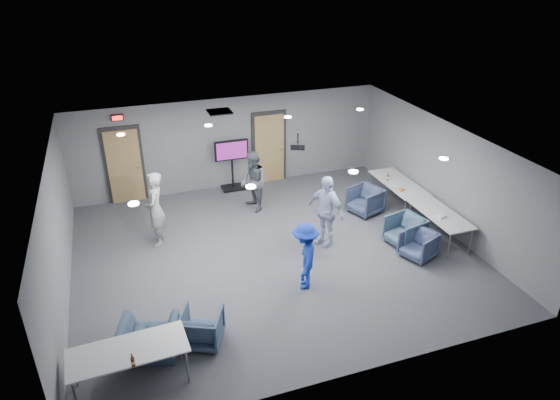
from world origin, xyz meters
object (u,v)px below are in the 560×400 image
object	(u,v)px
person_a	(155,209)
chair_right_a	(365,200)
tv_stand	(232,162)
projector	(298,145)
chair_right_c	(418,245)
table_right_a	(399,184)
chair_front_a	(202,327)
person_c	(326,211)
table_right_b	(440,215)
bottle_front	(133,362)
person_b	(253,182)
person_d	(305,256)
bottle_right	(388,178)
chair_front_b	(149,339)
chair_right_b	(405,231)
table_front_left	(128,352)

from	to	relation	value
person_a	chair_right_a	xyz separation A→B (m)	(5.46, -0.24, -0.56)
tv_stand	projector	bearing A→B (deg)	-75.83
chair_right_c	tv_stand	size ratio (longest dim) A/B	0.47
table_right_a	chair_front_a	bearing A→B (deg)	119.94
person_c	chair_right_a	size ratio (longest dim) A/B	2.23
table_right_b	bottle_front	bearing A→B (deg)	109.66
person_b	person_d	xyz separation A→B (m)	(0.02, -3.71, -0.08)
person_c	person_d	world-z (taller)	person_c
bottle_front	projector	world-z (taller)	projector
person_d	bottle_right	bearing A→B (deg)	151.65
chair_front_a	bottle_front	distance (m)	1.64
person_c	table_right_b	size ratio (longest dim) A/B	0.99
chair_right_c	chair_front_b	world-z (taller)	chair_right_c
person_c	table_right_a	bearing A→B (deg)	87.90
chair_right_c	person_b	bearing A→B (deg)	-162.68
table_right_a	chair_right_b	bearing A→B (deg)	154.12
person_d	table_front_left	bearing A→B (deg)	-43.57
bottle_right	chair_front_b	bearing A→B (deg)	-151.23
table_front_left	chair_right_c	bearing A→B (deg)	12.05
table_right_a	table_right_b	bearing A→B (deg)	-180.00
bottle_front	bottle_right	xyz separation A→B (m)	(7.14, 4.75, -0.00)
chair_front_a	bottle_right	bearing A→B (deg)	-122.73
person_b	chair_front_a	size ratio (longest dim) A/B	2.27
table_front_left	tv_stand	bearing A→B (deg)	60.19
chair_right_a	chair_right_c	distance (m)	2.36
person_d	chair_right_a	world-z (taller)	person_d
table_right_b	bottle_right	xyz separation A→B (m)	(-0.23, 2.12, 0.13)
person_a	chair_right_a	bearing A→B (deg)	100.61
chair_right_b	projector	xyz separation A→B (m)	(-2.33, 1.20, 2.04)
table_right_a	tv_stand	xyz separation A→B (m)	(-4.01, 2.60, 0.17)
person_c	chair_front_b	xyz separation A→B (m)	(-4.41, -2.42, -0.57)
chair_right_c	chair_front_a	distance (m)	5.40
chair_front_b	tv_stand	distance (m)	6.89
chair_right_c	bottle_front	size ratio (longest dim) A/B	2.91
table_front_left	table_right_b	bearing A→B (deg)	13.92
person_a	chair_right_c	bearing A→B (deg)	78.20
person_d	table_front_left	xyz separation A→B (m)	(-3.65, -1.56, -0.06)
table_right_a	projector	xyz separation A→B (m)	(-3.20, -0.60, 1.72)
chair_front_b	bottle_front	xyz separation A→B (m)	(-0.29, -0.99, 0.50)
person_a	person_b	xyz separation A→B (m)	(2.68, 0.92, -0.09)
chair_right_a	tv_stand	bearing A→B (deg)	-151.17
person_c	table_front_left	bearing A→B (deg)	-82.56
person_d	bottle_right	size ratio (longest dim) A/B	6.46
tv_stand	person_b	bearing A→B (deg)	-81.83
projector	table_right_a	bearing A→B (deg)	34.42
person_a	chair_front_a	bearing A→B (deg)	17.99
chair_right_b	chair_front_a	size ratio (longest dim) A/B	1.08
person_c	table_right_a	xyz separation A→B (m)	(2.68, 1.13, -0.20)
table_right_a	tv_stand	distance (m)	4.78
chair_front_b	table_right_b	distance (m)	7.29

